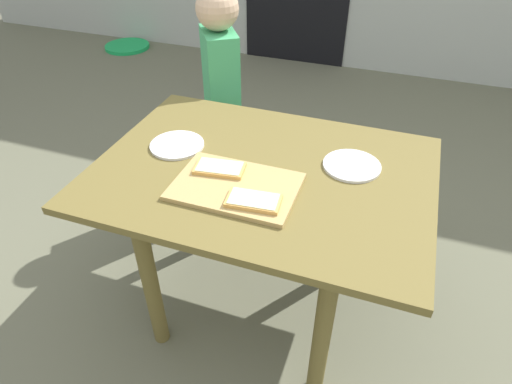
# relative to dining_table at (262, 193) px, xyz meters

# --- Properties ---
(ground_plane) EXTENTS (16.00, 16.00, 0.00)m
(ground_plane) POSITION_rel_dining_table_xyz_m (0.00, 0.00, -0.58)
(ground_plane) COLOR #64644E
(dining_table) EXTENTS (1.13, 0.82, 0.68)m
(dining_table) POSITION_rel_dining_table_xyz_m (0.00, 0.00, 0.00)
(dining_table) COLOR brown
(dining_table) RESTS_ON ground
(cutting_board) EXTENTS (0.39, 0.27, 0.02)m
(cutting_board) POSITION_rel_dining_table_xyz_m (-0.05, -0.13, 0.11)
(cutting_board) COLOR tan
(cutting_board) RESTS_ON dining_table
(pizza_slice_near_right) EXTENTS (0.17, 0.11, 0.02)m
(pizza_slice_near_right) POSITION_rel_dining_table_xyz_m (0.04, -0.19, 0.12)
(pizza_slice_near_right) COLOR #DBA24F
(pizza_slice_near_right) RESTS_ON cutting_board
(pizza_slice_far_left) EXTENTS (0.17, 0.11, 0.02)m
(pizza_slice_far_left) POSITION_rel_dining_table_xyz_m (-0.12, -0.07, 0.12)
(pizza_slice_far_left) COLOR #DBA24F
(pizza_slice_far_left) RESTS_ON cutting_board
(plate_white_right) EXTENTS (0.20, 0.20, 0.01)m
(plate_white_right) POSITION_rel_dining_table_xyz_m (0.28, 0.12, 0.11)
(plate_white_right) COLOR white
(plate_white_right) RESTS_ON dining_table
(plate_white_left) EXTENTS (0.20, 0.20, 0.01)m
(plate_white_left) POSITION_rel_dining_table_xyz_m (-0.34, 0.04, 0.11)
(plate_white_left) COLOR white
(plate_white_left) RESTS_ON dining_table
(child_left) EXTENTS (0.25, 0.28, 1.09)m
(child_left) POSITION_rel_dining_table_xyz_m (-0.42, 0.63, 0.06)
(child_left) COLOR #3C295D
(child_left) RESTS_ON ground
(garden_hose_coil) EXTENTS (0.42, 0.42, 0.03)m
(garden_hose_coil) POSITION_rel_dining_table_xyz_m (-2.23, 2.44, -0.56)
(garden_hose_coil) COLOR green
(garden_hose_coil) RESTS_ON ground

